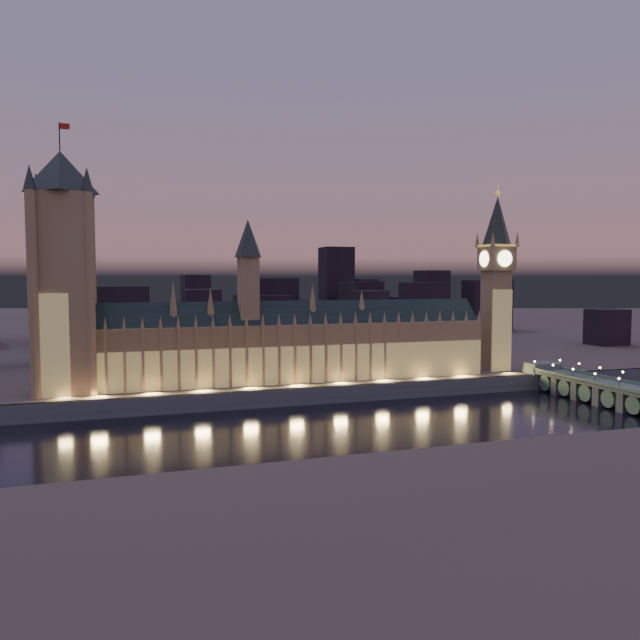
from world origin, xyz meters
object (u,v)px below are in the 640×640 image
object	(u,v)px
victoria_tower	(63,261)
elizabeth_tower	(497,267)
westminster_bridge	(609,392)
palace_of_westminster	(288,344)

from	to	relation	value
victoria_tower	elizabeth_tower	distance (m)	218.01
victoria_tower	westminster_bridge	size ratio (longest dim) A/B	1.03
elizabeth_tower	westminster_bridge	xyz separation A→B (m)	(17.28, -65.38, -57.91)
palace_of_westminster	victoria_tower	xyz separation A→B (m)	(-100.54, 0.18, 39.44)
elizabeth_tower	westminster_bridge	bearing A→B (deg)	-75.20
elizabeth_tower	westminster_bridge	size ratio (longest dim) A/B	0.89
victoria_tower	elizabeth_tower	bearing A→B (deg)	-0.00
elizabeth_tower	palace_of_westminster	bearing A→B (deg)	-179.92
palace_of_westminster	westminster_bridge	size ratio (longest dim) A/B	1.79
westminster_bridge	victoria_tower	bearing A→B (deg)	164.47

